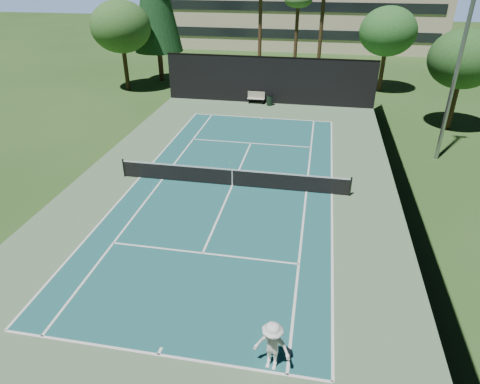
# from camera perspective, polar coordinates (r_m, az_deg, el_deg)

# --- Properties ---
(ground) EXTENTS (160.00, 160.00, 0.00)m
(ground) POSITION_cam_1_polar(r_m,az_deg,el_deg) (23.93, -1.04, 0.84)
(ground) COLOR #284B1C
(ground) RESTS_ON ground
(apron_slab) EXTENTS (18.00, 32.00, 0.01)m
(apron_slab) POSITION_cam_1_polar(r_m,az_deg,el_deg) (23.93, -1.04, 0.85)
(apron_slab) COLOR #577753
(apron_slab) RESTS_ON ground
(court_surface) EXTENTS (10.97, 23.77, 0.01)m
(court_surface) POSITION_cam_1_polar(r_m,az_deg,el_deg) (23.93, -1.04, 0.87)
(court_surface) COLOR #1C595A
(court_surface) RESTS_ON ground
(court_lines) EXTENTS (11.07, 23.87, 0.01)m
(court_lines) POSITION_cam_1_polar(r_m,az_deg,el_deg) (23.92, -1.04, 0.89)
(court_lines) COLOR white
(court_lines) RESTS_ON ground
(tennis_net) EXTENTS (12.90, 0.10, 1.10)m
(tennis_net) POSITION_cam_1_polar(r_m,az_deg,el_deg) (23.68, -1.05, 2.04)
(tennis_net) COLOR black
(tennis_net) RESTS_ON ground
(fence) EXTENTS (18.04, 32.05, 4.03)m
(fence) POSITION_cam_1_polar(r_m,az_deg,el_deg) (23.13, -1.05, 5.33)
(fence) COLOR black
(fence) RESTS_ON ground
(player) EXTENTS (1.27, 0.87, 1.80)m
(player) POSITION_cam_1_polar(r_m,az_deg,el_deg) (13.69, 4.30, -19.84)
(player) COLOR white
(player) RESTS_ON ground
(tennis_ball_b) EXTENTS (0.07, 0.07, 0.07)m
(tennis_ball_b) POSITION_cam_1_polar(r_m,az_deg,el_deg) (25.04, -1.53, 2.25)
(tennis_ball_b) COLOR #D8EB35
(tennis_ball_b) RESTS_ON ground
(tennis_ball_c) EXTENTS (0.07, 0.07, 0.07)m
(tennis_ball_c) POSITION_cam_1_polar(r_m,az_deg,el_deg) (26.71, -1.34, 4.01)
(tennis_ball_c) COLOR #D6E834
(tennis_ball_c) RESTS_ON ground
(tennis_ball_d) EXTENTS (0.06, 0.06, 0.06)m
(tennis_ball_d) POSITION_cam_1_polar(r_m,az_deg,el_deg) (28.40, -11.93, 4.90)
(tennis_ball_d) COLOR #C0D330
(tennis_ball_d) RESTS_ON ground
(park_bench) EXTENTS (1.50, 0.45, 1.02)m
(park_bench) POSITION_cam_1_polar(r_m,az_deg,el_deg) (38.39, 2.17, 12.52)
(park_bench) COLOR beige
(park_bench) RESTS_ON ground
(trash_bin) EXTENTS (0.56, 0.56, 0.95)m
(trash_bin) POSITION_cam_1_polar(r_m,az_deg,el_deg) (37.88, 3.97, 12.14)
(trash_bin) COLOR black
(trash_bin) RESTS_ON ground
(palm_b) EXTENTS (2.80, 2.80, 8.42)m
(palm_b) POSITION_cam_1_polar(r_m,az_deg,el_deg) (46.99, 7.76, 23.70)
(palm_b) COLOR #45321D
(palm_b) RESTS_ON ground
(decid_tree_a) EXTENTS (5.12, 5.12, 7.62)m
(decid_tree_a) POSITION_cam_1_polar(r_m,az_deg,el_deg) (43.50, 19.13, 19.56)
(decid_tree_a) COLOR #48311F
(decid_tree_a) RESTS_ON ground
(decid_tree_b) EXTENTS (4.80, 4.80, 7.14)m
(decid_tree_b) POSITION_cam_1_polar(r_m,az_deg,el_deg) (34.68, 27.68, 15.42)
(decid_tree_b) COLOR #4A321F
(decid_tree_b) RESTS_ON ground
(decid_tree_c) EXTENTS (5.44, 5.44, 8.09)m
(decid_tree_c) POSITION_cam_1_polar(r_m,az_deg,el_deg) (43.19, -15.61, 20.44)
(decid_tree_c) COLOR #41301B
(decid_tree_c) RESTS_ON ground
(campus_building) EXTENTS (40.50, 12.50, 8.30)m
(campus_building) POSITION_cam_1_polar(r_m,az_deg,el_deg) (67.23, 7.40, 22.40)
(campus_building) COLOR beige
(campus_building) RESTS_ON ground
(light_pole) EXTENTS (0.90, 0.25, 12.22)m
(light_pole) POSITION_cam_1_polar(r_m,az_deg,el_deg) (28.22, 27.36, 16.03)
(light_pole) COLOR #95999E
(light_pole) RESTS_ON ground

